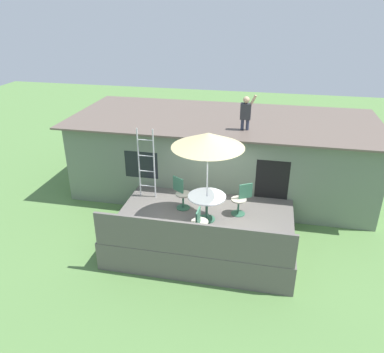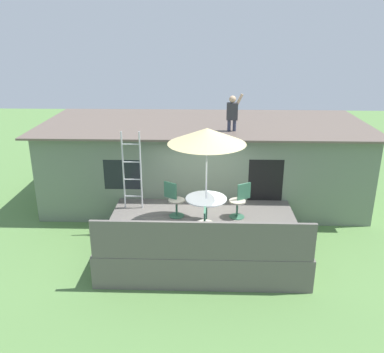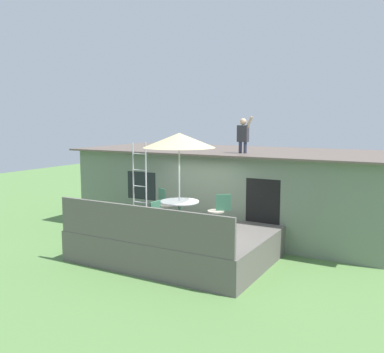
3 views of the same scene
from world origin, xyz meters
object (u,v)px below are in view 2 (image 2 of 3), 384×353
object	(u,v)px
patio_umbrella	(207,136)
patio_chair_left	(174,200)
patio_chair_near	(205,226)
step_ladder	(132,171)
patio_chair_right	(240,201)
person_figure	(233,111)
patio_table	(206,204)

from	to	relation	value
patio_umbrella	patio_chair_left	bearing A→B (deg)	147.46
patio_umbrella	patio_chair_near	distance (m)	2.12
step_ladder	patio_chair_near	world-z (taller)	step_ladder
patio_chair_right	person_figure	bearing A→B (deg)	-116.65
patio_table	patio_umbrella	bearing A→B (deg)	41.19
patio_chair_left	patio_chair_near	distance (m)	1.71
step_ladder	patio_chair_right	world-z (taller)	step_ladder
person_figure	patio_chair_right	size ratio (longest dim) A/B	1.21
person_figure	patio_chair_left	bearing A→B (deg)	-129.20
patio_chair_left	patio_chair_right	xyz separation A→B (m)	(1.74, -0.01, 0.00)
patio_chair_right	patio_table	bearing A→B (deg)	0.00
patio_table	patio_chair_left	size ratio (longest dim) A/B	1.13
step_ladder	person_figure	world-z (taller)	person_figure
step_ladder	patio_chair_near	bearing A→B (deg)	-44.63
patio_chair_right	patio_chair_near	world-z (taller)	same
patio_chair_near	person_figure	bearing A→B (deg)	-11.11
patio_table	patio_chair_right	distance (m)	1.05
patio_table	person_figure	size ratio (longest dim) A/B	0.94
patio_umbrella	step_ladder	xyz separation A→B (m)	(-2.03, 1.01, -1.25)
patio_umbrella	step_ladder	world-z (taller)	patio_umbrella
person_figure	patio_table	bearing A→B (deg)	-106.78
patio_umbrella	patio_chair_near	xyz separation A→B (m)	(-0.03, -0.97, -1.89)
step_ladder	patio_chair_left	bearing A→B (deg)	-21.61
patio_chair_right	patio_chair_left	bearing A→B (deg)	-31.00
step_ladder	patio_chair_right	bearing A→B (deg)	-9.29
person_figure	patio_chair_near	size ratio (longest dim) A/B	1.21
patio_table	patio_chair_right	xyz separation A→B (m)	(0.89, 0.53, -0.13)
patio_umbrella	patio_chair_near	size ratio (longest dim) A/B	2.76
person_figure	patio_chair_near	distance (m)	4.09
patio_chair_left	patio_table	bearing A→B (deg)	0.00
person_figure	patio_chair_right	distance (m)	2.83
patio_umbrella	patio_chair_left	xyz separation A→B (m)	(-0.85, 0.54, -1.89)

